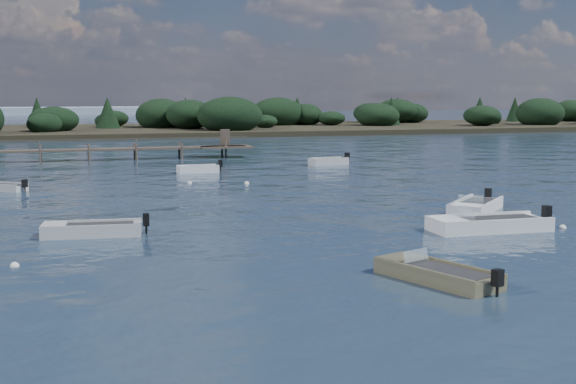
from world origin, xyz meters
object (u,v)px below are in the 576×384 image
object	(u,v)px
tender_far_white	(198,170)
dinghy_near_olive	(437,277)
dinghy_mid_white_b	(476,208)
tender_far_grey	(4,189)
dinghy_mid_white_a	(489,227)
tender_far_grey_b	(329,163)
dinghy_mid_grey	(92,232)

from	to	relation	value
tender_far_white	dinghy_near_olive	xyz separation A→B (m)	(1.24, -35.32, -0.03)
tender_far_white	dinghy_mid_white_b	size ratio (longest dim) A/B	0.78
tender_far_grey	tender_far_white	bearing A→B (deg)	27.94
dinghy_mid_white_b	dinghy_mid_white_a	world-z (taller)	dinghy_mid_white_a
tender_far_white	tender_far_grey_b	xyz separation A→B (m)	(11.95, 2.82, 0.01)
dinghy_mid_white_a	tender_far_grey_b	bearing A→B (deg)	82.40
tender_far_grey	dinghy_mid_grey	distance (m)	17.42
tender_far_grey	dinghy_mid_grey	size ratio (longest dim) A/B	0.64
dinghy_mid_grey	tender_far_grey_b	xyz separation A→B (m)	(20.96, 26.85, 0.03)
tender_far_grey	tender_far_grey_b	world-z (taller)	tender_far_grey_b
dinghy_mid_white_a	tender_far_white	bearing A→B (deg)	105.53
tender_far_grey	tender_far_white	distance (m)	15.43
dinghy_mid_white_a	tender_far_grey	bearing A→B (deg)	135.73
dinghy_mid_grey	dinghy_mid_white_b	distance (m)	19.20
dinghy_near_olive	dinghy_mid_white_b	bearing A→B (deg)	53.33
dinghy_mid_white_b	dinghy_mid_white_a	xyz separation A→B (m)	(-2.35, -4.82, 0.01)
dinghy_near_olive	dinghy_mid_white_a	bearing A→B (deg)	47.47
tender_far_white	dinghy_mid_white_a	distance (m)	29.21
tender_far_grey_b	dinghy_mid_white_a	distance (m)	31.24
tender_far_grey	tender_far_white	xyz separation A→B (m)	(13.64, 7.23, 0.03)
dinghy_mid_white_b	dinghy_near_olive	distance (m)	14.96
tender_far_grey_b	dinghy_near_olive	size ratio (longest dim) A/B	0.84
dinghy_mid_white_a	dinghy_near_olive	bearing A→B (deg)	-132.53
tender_far_grey	dinghy_near_olive	bearing A→B (deg)	-62.09
tender_far_grey	dinghy_mid_white_a	world-z (taller)	dinghy_mid_white_a
dinghy_mid_white_b	tender_far_grey_b	size ratio (longest dim) A/B	1.18
tender_far_grey_b	dinghy_mid_white_a	size ratio (longest dim) A/B	0.67
tender_far_white	tender_far_grey_b	bearing A→B (deg)	13.26
dinghy_mid_grey	dinghy_mid_white_a	xyz separation A→B (m)	(16.83, -4.11, 0.02)
dinghy_mid_white_b	dinghy_mid_grey	bearing A→B (deg)	-177.88
tender_far_grey	dinghy_mid_grey	bearing A→B (deg)	-74.62
dinghy_mid_grey	tender_far_white	bearing A→B (deg)	69.44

